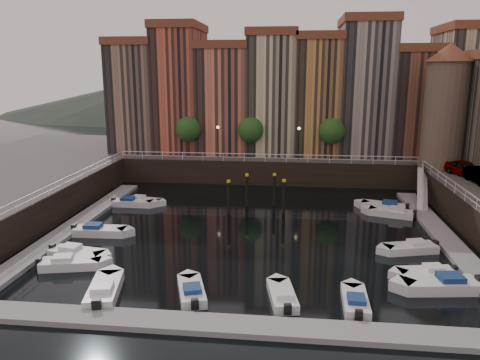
# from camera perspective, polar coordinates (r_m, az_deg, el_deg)

# --- Properties ---
(ground) EXTENTS (200.00, 200.00, 0.00)m
(ground) POSITION_cam_1_polar(r_m,az_deg,el_deg) (42.46, 1.70, -5.86)
(ground) COLOR black
(ground) RESTS_ON ground
(quay_far) EXTENTS (80.00, 20.00, 3.00)m
(quay_far) POSITION_cam_1_polar(r_m,az_deg,el_deg) (67.23, 3.60, 2.59)
(quay_far) COLOR black
(quay_far) RESTS_ON ground
(dock_left) EXTENTS (2.00, 28.00, 0.35)m
(dock_left) POSITION_cam_1_polar(r_m,az_deg,el_deg) (45.71, -19.17, -4.98)
(dock_left) COLOR gray
(dock_left) RESTS_ON ground
(dock_right) EXTENTS (2.00, 28.00, 0.35)m
(dock_right) POSITION_cam_1_polar(r_m,az_deg,el_deg) (43.29, 23.61, -6.39)
(dock_right) COLOR gray
(dock_right) RESTS_ON ground
(dock_near) EXTENTS (30.00, 2.00, 0.35)m
(dock_near) POSITION_cam_1_polar(r_m,az_deg,el_deg) (26.97, -1.52, -17.32)
(dock_near) COLOR gray
(dock_near) RESTS_ON ground
(mountains) EXTENTS (145.00, 100.00, 18.00)m
(mountains) POSITION_cam_1_polar(r_m,az_deg,el_deg) (150.12, 6.03, 10.88)
(mountains) COLOR #2D382D
(mountains) RESTS_ON ground
(far_terrace) EXTENTS (48.70, 10.30, 17.50)m
(far_terrace) POSITION_cam_1_polar(r_m,az_deg,el_deg) (63.56, 6.63, 10.50)
(far_terrace) COLOR #8C6C59
(far_terrace) RESTS_ON quay_far
(corner_tower) EXTENTS (5.20, 5.20, 13.80)m
(corner_tower) POSITION_cam_1_polar(r_m,az_deg,el_deg) (57.11, 23.77, 8.42)
(corner_tower) COLOR #6B5B4C
(corner_tower) RESTS_ON quay_right
(promenade_trees) EXTENTS (21.20, 3.20, 5.20)m
(promenade_trees) POSITION_cam_1_polar(r_m,az_deg,el_deg) (58.83, 1.96, 6.09)
(promenade_trees) COLOR black
(promenade_trees) RESTS_ON quay_far
(street_lamps) EXTENTS (10.36, 0.36, 4.18)m
(street_lamps) POSITION_cam_1_polar(r_m,az_deg,el_deg) (57.91, 2.20, 5.29)
(street_lamps) COLOR black
(street_lamps) RESTS_ON quay_far
(railings) EXTENTS (36.08, 34.04, 0.52)m
(railings) POSITION_cam_1_polar(r_m,az_deg,el_deg) (46.12, 2.25, 0.57)
(railings) COLOR white
(railings) RESTS_ON ground
(gangway) EXTENTS (2.78, 8.32, 3.73)m
(gangway) POSITION_cam_1_polar(r_m,az_deg,el_deg) (53.22, 21.36, -0.69)
(gangway) COLOR white
(gangway) RESTS_ON ground
(mooring_pilings) EXTENTS (5.73, 3.90, 3.78)m
(mooring_pilings) POSITION_cam_1_polar(r_m,az_deg,el_deg) (47.44, 2.27, -1.73)
(mooring_pilings) COLOR black
(mooring_pilings) RESTS_ON ground
(boat_left_0) EXTENTS (4.61, 2.54, 1.03)m
(boat_left_0) POSITION_cam_1_polar(r_m,az_deg,el_deg) (36.28, -20.06, -9.52)
(boat_left_0) COLOR silver
(boat_left_0) RESTS_ON ground
(boat_left_1) EXTENTS (4.61, 2.34, 1.03)m
(boat_left_1) POSITION_cam_1_polar(r_m,az_deg,el_deg) (37.99, -19.34, -8.43)
(boat_left_1) COLOR silver
(boat_left_1) RESTS_ON ground
(boat_left_2) EXTENTS (4.76, 1.89, 1.09)m
(boat_left_2) POSITION_cam_1_polar(r_m,az_deg,el_deg) (42.39, -16.82, -5.96)
(boat_left_2) COLOR silver
(boat_left_2) RESTS_ON ground
(boat_left_3) EXTENTS (4.38, 1.63, 1.01)m
(boat_left_3) POSITION_cam_1_polar(r_m,az_deg,el_deg) (50.40, -13.00, -2.71)
(boat_left_3) COLOR silver
(boat_left_3) RESTS_ON ground
(boat_left_4) EXTENTS (4.19, 2.09, 0.94)m
(boat_left_4) POSITION_cam_1_polar(r_m,az_deg,el_deg) (50.92, -11.81, -2.51)
(boat_left_4) COLOR silver
(boat_left_4) RESTS_ON ground
(boat_right_0) EXTENTS (5.23, 2.47, 1.18)m
(boat_right_0) POSITION_cam_1_polar(r_m,az_deg,el_deg) (33.52, 23.38, -11.65)
(boat_right_0) COLOR silver
(boat_right_0) RESTS_ON ground
(boat_right_1) EXTENTS (4.20, 2.16, 0.94)m
(boat_right_1) POSITION_cam_1_polar(r_m,az_deg,el_deg) (35.14, 21.87, -10.49)
(boat_right_1) COLOR silver
(boat_right_1) RESTS_ON ground
(boat_right_2) EXTENTS (4.46, 2.60, 1.00)m
(boat_right_2) POSITION_cam_1_polar(r_m,az_deg,el_deg) (39.30, 20.16, -7.79)
(boat_right_2) COLOR silver
(boat_right_2) RESTS_ON ground
(boat_right_3) EXTENTS (4.55, 2.81, 1.02)m
(boat_right_3) POSITION_cam_1_polar(r_m,az_deg,el_deg) (48.07, 18.06, -3.81)
(boat_right_3) COLOR silver
(boat_right_3) RESTS_ON ground
(boat_right_4) EXTENTS (4.74, 3.03, 1.07)m
(boat_right_4) POSITION_cam_1_polar(r_m,az_deg,el_deg) (49.99, 17.24, -3.08)
(boat_right_4) COLOR silver
(boat_right_4) RESTS_ON ground
(boat_near_0) EXTENTS (2.68, 5.02, 1.12)m
(boat_near_0) POSITION_cam_1_polar(r_m,az_deg,el_deg) (31.42, -16.22, -12.79)
(boat_near_0) COLOR silver
(boat_near_0) RESTS_ON ground
(boat_near_1) EXTENTS (2.66, 4.30, 0.97)m
(boat_near_1) POSITION_cam_1_polar(r_m,az_deg,el_deg) (30.36, -5.92, -13.37)
(boat_near_1) COLOR silver
(boat_near_1) RESTS_ON ground
(boat_near_2) EXTENTS (2.17, 4.22, 0.95)m
(boat_near_2) POSITION_cam_1_polar(r_m,az_deg,el_deg) (29.78, 5.19, -13.92)
(boat_near_2) COLOR silver
(boat_near_2) RESTS_ON ground
(boat_near_3) EXTENTS (1.59, 4.11, 0.94)m
(boat_near_3) POSITION_cam_1_polar(r_m,az_deg,el_deg) (29.87, 13.88, -14.20)
(boat_near_3) COLOR silver
(boat_near_3) RESTS_ON ground
(car_a) EXTENTS (3.38, 5.07, 1.60)m
(car_a) POSITION_cam_1_polar(r_m,az_deg,el_deg) (54.24, 25.70, 1.19)
(car_a) COLOR gray
(car_a) RESTS_ON quay_right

